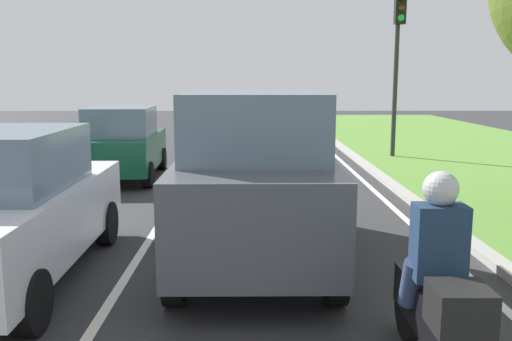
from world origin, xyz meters
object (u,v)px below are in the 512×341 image
object	(u,v)px
car_sedan_left_lane	(5,208)
motorcycle	(435,316)
car_suv_ahead	(254,176)
rider_person	(438,240)
traffic_light_near_right	(398,43)
car_hatchback_far	(123,143)

from	to	relation	value
car_sedan_left_lane	motorcycle	distance (m)	5.01
car_suv_ahead	car_sedan_left_lane	xyz separation A→B (m)	(-3.00, -0.76, -0.25)
rider_person	motorcycle	bearing A→B (deg)	-90.57
car_sedan_left_lane	traffic_light_near_right	xyz separation A→B (m)	(7.41, 10.43, 2.60)
car_sedan_left_lane	motorcycle	bearing A→B (deg)	-28.45
traffic_light_near_right	rider_person	bearing A→B (deg)	-103.22
traffic_light_near_right	motorcycle	bearing A→B (deg)	-103.18
car_suv_ahead	car_sedan_left_lane	bearing A→B (deg)	-165.76
car_suv_ahead	rider_person	xyz separation A→B (m)	(1.43, -3.04, 0.02)
car_suv_ahead	car_hatchback_far	distance (m)	6.97
rider_person	traffic_light_near_right	xyz separation A→B (m)	(2.98, 12.70, 2.33)
car_hatchback_far	motorcycle	size ratio (longest dim) A/B	1.98
car_hatchback_far	traffic_light_near_right	size ratio (longest dim) A/B	0.72
car_suv_ahead	traffic_light_near_right	size ratio (longest dim) A/B	0.86
car_suv_ahead	motorcycle	distance (m)	3.45
rider_person	traffic_light_near_right	size ratio (longest dim) A/B	0.22
car_suv_ahead	rider_person	size ratio (longest dim) A/B	3.87
rider_person	traffic_light_near_right	bearing A→B (deg)	77.34
car_hatchback_far	motorcycle	distance (m)	10.37
car_suv_ahead	car_hatchback_far	xyz separation A→B (m)	(-3.19, 6.20, -0.28)
car_hatchback_far	traffic_light_near_right	xyz separation A→B (m)	(7.60, 3.47, 2.64)
car_suv_ahead	car_sedan_left_lane	world-z (taller)	car_suv_ahead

